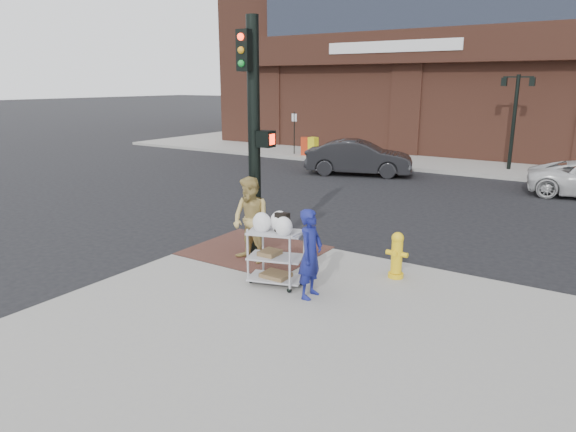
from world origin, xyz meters
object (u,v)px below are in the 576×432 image
Objects in this scene: lamp_post at (515,112)px; fire_hydrant at (397,254)px; woman_blue at (310,254)px; pedestrian_tan at (251,220)px; sedan_dark at (359,158)px; utility_cart at (276,252)px; traffic_signal_pole at (254,132)px.

lamp_post reaches higher than fire_hydrant.
pedestrian_tan reaches higher than woman_blue.
sedan_dark is 13.04m from utility_cart.
lamp_post is 0.90× the size of sedan_dark.
pedestrian_tan is at bearing -164.61° from fire_hydrant.
traffic_signal_pole is at bearing -174.11° from fire_hydrant.
woman_blue is (2.22, -1.39, -1.88)m from traffic_signal_pole.
fire_hydrant is at bearing -87.42° from lamp_post.
utility_cart is at bearing -138.58° from fire_hydrant.
lamp_post is 2.50× the size of woman_blue.
lamp_post is at bearing -5.04° from woman_blue.
sedan_dark is (-5.01, 12.50, -0.22)m from woman_blue.
lamp_post is 16.60m from utility_cart.
fire_hydrant is (0.67, -14.90, -2.00)m from lamp_post.
traffic_signal_pole reaches higher than utility_cart.
utility_cart is 2.36m from fire_hydrant.
fire_hydrant is (3.15, 0.32, -2.21)m from traffic_signal_pole.
sedan_dark is (-2.79, 11.12, -2.10)m from traffic_signal_pole.
sedan_dark is at bearing 113.68° from pedestrian_tan.
fire_hydrant is at bearing -169.89° from sedan_dark.
fire_hydrant is (5.94, -10.79, -0.12)m from sedan_dark.
pedestrian_tan is (-1.98, 0.91, 0.11)m from woman_blue.
traffic_signal_pole is 2.76× the size of pedestrian_tan.
lamp_post is at bearing 92.58° from fire_hydrant.
lamp_post is 2.87× the size of utility_cart.
traffic_signal_pole is at bearing 125.39° from pedestrian_tan.
lamp_post reaches higher than sedan_dark.
woman_blue is at bearing -32.00° from traffic_signal_pole.
utility_cart is at bearing -41.82° from traffic_signal_pole.
pedestrian_tan is at bearing 61.21° from woman_blue.
woman_blue is at bearing -15.62° from pedestrian_tan.
lamp_post is at bearing 80.76° from traffic_signal_pole.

